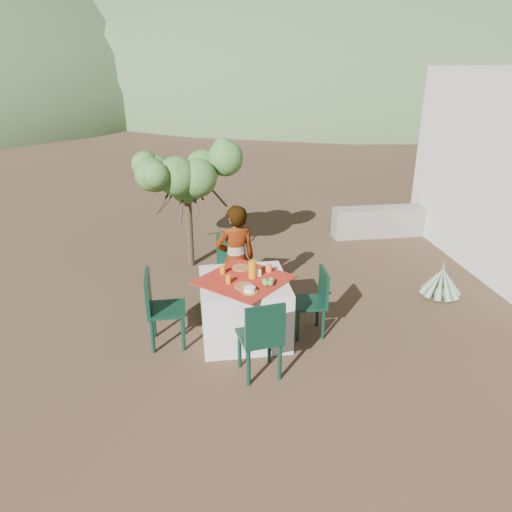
{
  "coord_description": "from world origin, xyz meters",
  "views": [
    {
      "loc": [
        -0.39,
        -5.04,
        3.28
      ],
      "look_at": [
        0.44,
        0.64,
        0.88
      ],
      "focal_mm": 35.0,
      "sensor_mm": 36.0,
      "label": 1
    }
  ],
  "objects": [
    {
      "name": "plate_near",
      "position": [
        0.21,
        0.04,
        0.77
      ],
      "size": [
        0.22,
        0.22,
        0.01
      ],
      "primitive_type": "cylinder",
      "color": "brown",
      "rests_on": "table"
    },
    {
      "name": "jar_left",
      "position": [
        0.57,
        0.41,
        0.81
      ],
      "size": [
        0.06,
        0.06,
        0.1
      ],
      "primitive_type": "cylinder",
      "color": "orange",
      "rests_on": "table"
    },
    {
      "name": "table",
      "position": [
        0.24,
        0.24,
        0.38
      ],
      "size": [
        1.3,
        1.3,
        0.76
      ],
      "color": "beige",
      "rests_on": "ground"
    },
    {
      "name": "ground",
      "position": [
        0.0,
        0.0,
        0.0
      ],
      "size": [
        160.0,
        160.0,
        0.0
      ],
      "primitive_type": "plane",
      "color": "#392A1A",
      "rests_on": "ground"
    },
    {
      "name": "napkin_holder",
      "position": [
        0.41,
        0.3,
        0.8
      ],
      "size": [
        0.08,
        0.06,
        0.09
      ],
      "primitive_type": "cube",
      "rotation": [
        0.0,
        0.0,
        0.38
      ],
      "color": "white",
      "rests_on": "table"
    },
    {
      "name": "glass_near",
      "position": [
        0.05,
        0.16,
        0.81
      ],
      "size": [
        0.06,
        0.06,
        0.1
      ],
      "primitive_type": "cylinder",
      "color": "orange",
      "rests_on": "table"
    },
    {
      "name": "hill_far_center",
      "position": [
        -4.0,
        52.0,
        0.0
      ],
      "size": [
        60.0,
        60.0,
        24.0
      ],
      "primitive_type": "ellipsoid",
      "color": "slate",
      "rests_on": "ground"
    },
    {
      "name": "hill_near_right",
      "position": [
        12.0,
        36.0,
        0.0
      ],
      "size": [
        48.0,
        48.0,
        20.0
      ],
      "primitive_type": "ellipsoid",
      "color": "#384C2A",
      "rests_on": "ground"
    },
    {
      "name": "hill_far_right",
      "position": [
        28.0,
        46.0,
        0.0
      ],
      "size": [
        36.0,
        36.0,
        14.0
      ],
      "primitive_type": "ellipsoid",
      "color": "slate",
      "rests_on": "ground"
    },
    {
      "name": "chair_left",
      "position": [
        -0.76,
        0.18,
        0.52
      ],
      "size": [
        0.43,
        0.43,
        0.93
      ],
      "rotation": [
        0.0,
        0.0,
        1.57
      ],
      "color": "black",
      "rests_on": "ground"
    },
    {
      "name": "plate_far",
      "position": [
        0.25,
        0.56,
        0.77
      ],
      "size": [
        0.23,
        0.23,
        0.01
      ],
      "primitive_type": "cylinder",
      "color": "brown",
      "rests_on": "table"
    },
    {
      "name": "person",
      "position": [
        0.21,
        0.92,
        0.73
      ],
      "size": [
        0.59,
        0.45,
        1.47
      ],
      "primitive_type": "imported",
      "rotation": [
        0.0,
        0.0,
        3.33
      ],
      "color": "#8C6651",
      "rests_on": "ground"
    },
    {
      "name": "agave",
      "position": [
        3.14,
        0.9,
        0.21
      ],
      "size": [
        0.57,
        0.58,
        0.61
      ],
      "rotation": [
        0.0,
        0.0,
        0.34
      ],
      "color": "gray",
      "rests_on": "ground"
    },
    {
      "name": "chair_right",
      "position": [
        1.09,
        0.18,
        0.47
      ],
      "size": [
        0.4,
        0.4,
        0.85
      ],
      "rotation": [
        0.0,
        0.0,
        4.68
      ],
      "color": "black",
      "rests_on": "ground"
    },
    {
      "name": "stone_wall",
      "position": [
        3.6,
        3.4,
        0.28
      ],
      "size": [
        2.6,
        0.35,
        0.55
      ],
      "primitive_type": "cube",
      "color": "gray",
      "rests_on": "ground"
    },
    {
      "name": "chair_near",
      "position": [
        0.31,
        -0.63,
        0.51
      ],
      "size": [
        0.49,
        0.49,
        0.92
      ],
      "rotation": [
        0.0,
        0.0,
        3.3
      ],
      "color": "black",
      "rests_on": "ground"
    },
    {
      "name": "juice_pitcher",
      "position": [
        0.34,
        0.27,
        0.87
      ],
      "size": [
        0.1,
        0.1,
        0.21
      ],
      "primitive_type": "cylinder",
      "color": "orange",
      "rests_on": "table"
    },
    {
      "name": "white_bowl",
      "position": [
        0.26,
        -0.1,
        0.8
      ],
      "size": [
        0.13,
        0.13,
        0.05
      ],
      "primitive_type": "cylinder",
      "color": "white",
      "rests_on": "bowl_plate"
    },
    {
      "name": "shrub_tree",
      "position": [
        -0.31,
        2.55,
        1.4
      ],
      "size": [
        1.5,
        1.48,
        1.77
      ],
      "color": "#483424",
      "rests_on": "ground"
    },
    {
      "name": "glass_far",
      "position": [
        0.0,
        0.44,
        0.81
      ],
      "size": [
        0.06,
        0.06,
        0.1
      ],
      "primitive_type": "cylinder",
      "color": "orange",
      "rests_on": "table"
    },
    {
      "name": "fruit_cluster",
      "position": [
        0.49,
        0.05,
        0.8
      ],
      "size": [
        0.15,
        0.14,
        0.07
      ],
      "color": "#508831",
      "rests_on": "table"
    },
    {
      "name": "chair_far",
      "position": [
        0.17,
        1.34,
        0.49
      ],
      "size": [
        0.5,
        0.5,
        0.88
      ],
      "rotation": [
        0.0,
        0.0,
        -0.26
      ],
      "color": "black",
      "rests_on": "ground"
    },
    {
      "name": "bowl_plate",
      "position": [
        0.26,
        -0.1,
        0.77
      ],
      "size": [
        0.19,
        0.19,
        0.01
      ],
      "primitive_type": "cylinder",
      "color": "brown",
      "rests_on": "table"
    },
    {
      "name": "jar_right",
      "position": [
        0.55,
        0.41,
        0.8
      ],
      "size": [
        0.05,
        0.05,
        0.09
      ],
      "primitive_type": "cylinder",
      "color": "orange",
      "rests_on": "table"
    }
  ]
}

